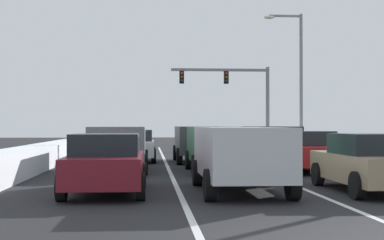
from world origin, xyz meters
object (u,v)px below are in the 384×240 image
at_px(sedan_white_left_lane_third, 135,145).
at_px(sedan_tan_right_lane_nearest, 370,162).
at_px(suv_green_center_lane_second, 218,145).
at_px(street_lamp_right_far, 296,70).
at_px(street_lamp_right_mid, 380,39).
at_px(suv_black_right_lane_third, 270,140).
at_px(suv_gray_left_lane_second, 119,144).
at_px(sedan_red_right_lane_second, 306,151).
at_px(sedan_maroon_left_lane_nearest, 106,163).
at_px(suv_charcoal_center_lane_third, 198,140).
at_px(suv_silver_center_lane_nearest, 240,153).
at_px(traffic_light_gantry, 238,89).

bearing_deg(sedan_white_left_lane_third, sedan_tan_right_lane_nearest, -63.80).
xyz_separation_m(suv_green_center_lane_second, street_lamp_right_far, (7.42, 17.14, 4.44)).
relative_size(street_lamp_right_mid, street_lamp_right_far, 0.99).
relative_size(suv_black_right_lane_third, suv_gray_left_lane_second, 1.00).
bearing_deg(sedan_red_right_lane_second, street_lamp_right_far, 76.37).
relative_size(sedan_red_right_lane_second, suv_green_center_lane_second, 0.92).
height_order(sedan_tan_right_lane_nearest, suv_gray_left_lane_second, suv_gray_left_lane_second).
bearing_deg(sedan_maroon_left_lane_nearest, sedan_white_left_lane_third, 88.21).
height_order(suv_charcoal_center_lane_third, sedan_maroon_left_lane_nearest, suv_charcoal_center_lane_third).
distance_m(sedan_white_left_lane_third, street_lamp_right_far, 15.63).
bearing_deg(street_lamp_right_mid, sedan_maroon_left_lane_nearest, -140.05).
distance_m(sedan_maroon_left_lane_nearest, street_lamp_right_far, 26.12).
distance_m(sedan_red_right_lane_second, street_lamp_right_mid, 6.80).
bearing_deg(sedan_white_left_lane_third, suv_green_center_lane_second, -64.41).
bearing_deg(suv_charcoal_center_lane_third, sedan_tan_right_lane_nearest, -74.42).
xyz_separation_m(sedan_tan_right_lane_nearest, street_lamp_right_mid, (4.21, 9.42, 4.67)).
bearing_deg(sedan_white_left_lane_third, suv_black_right_lane_third, -4.74).
xyz_separation_m(suv_black_right_lane_third, suv_gray_left_lane_second, (-6.87, -5.24, 0.00)).
relative_size(suv_gray_left_lane_second, sedan_white_left_lane_third, 1.09).
xyz_separation_m(sedan_red_right_lane_second, suv_green_center_lane_second, (-3.33, -0.30, 0.25)).
height_order(suv_silver_center_lane_nearest, street_lamp_right_mid, street_lamp_right_mid).
bearing_deg(suv_black_right_lane_third, suv_charcoal_center_lane_third, -176.88).
xyz_separation_m(suv_charcoal_center_lane_third, street_lamp_right_far, (7.65, 11.19, 4.44)).
distance_m(suv_black_right_lane_third, traffic_light_gantry, 16.65).
relative_size(suv_black_right_lane_third, sedan_maroon_left_lane_nearest, 1.09).
bearing_deg(suv_green_center_lane_second, sedan_maroon_left_lane_nearest, -120.60).
relative_size(sedan_maroon_left_lane_nearest, suv_gray_left_lane_second, 0.92).
xyz_separation_m(suv_black_right_lane_third, sedan_white_left_lane_third, (-6.43, 0.53, -0.25)).
height_order(suv_silver_center_lane_nearest, sedan_maroon_left_lane_nearest, suv_silver_center_lane_nearest).
height_order(suv_charcoal_center_lane_third, sedan_white_left_lane_third, suv_charcoal_center_lane_third).
relative_size(suv_silver_center_lane_nearest, suv_charcoal_center_lane_third, 1.00).
relative_size(suv_silver_center_lane_nearest, sedan_maroon_left_lane_nearest, 1.09).
distance_m(suv_black_right_lane_third, suv_green_center_lane_second, 6.94).
bearing_deg(suv_green_center_lane_second, sedan_white_left_lane_third, 115.59).
relative_size(sedan_tan_right_lane_nearest, suv_gray_left_lane_second, 0.92).
bearing_deg(traffic_light_gantry, sedan_maroon_left_lane_nearest, -105.37).
distance_m(suv_charcoal_center_lane_third, sedan_maroon_left_lane_nearest, 12.49).
bearing_deg(sedan_white_left_lane_third, suv_gray_left_lane_second, -94.35).
relative_size(sedan_tan_right_lane_nearest, sedan_maroon_left_lane_nearest, 1.00).
bearing_deg(suv_green_center_lane_second, traffic_light_gantry, 79.30).
xyz_separation_m(street_lamp_right_mid, street_lamp_right_far, (0.02, 14.01, 0.03)).
relative_size(sedan_tan_right_lane_nearest, sedan_red_right_lane_second, 1.00).
bearing_deg(suv_green_center_lane_second, suv_charcoal_center_lane_third, 92.20).
bearing_deg(sedan_red_right_lane_second, suv_black_right_lane_third, 90.93).
bearing_deg(sedan_red_right_lane_second, suv_silver_center_lane_nearest, -118.63).
distance_m(suv_black_right_lane_third, sedan_white_left_lane_third, 6.46).
bearing_deg(suv_green_center_lane_second, street_lamp_right_far, 66.60).
distance_m(suv_black_right_lane_third, suv_silver_center_lane_nearest, 12.75).
bearing_deg(sedan_tan_right_lane_nearest, street_lamp_right_mid, 65.91).
bearing_deg(traffic_light_gantry, street_lamp_right_mid, -80.66).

